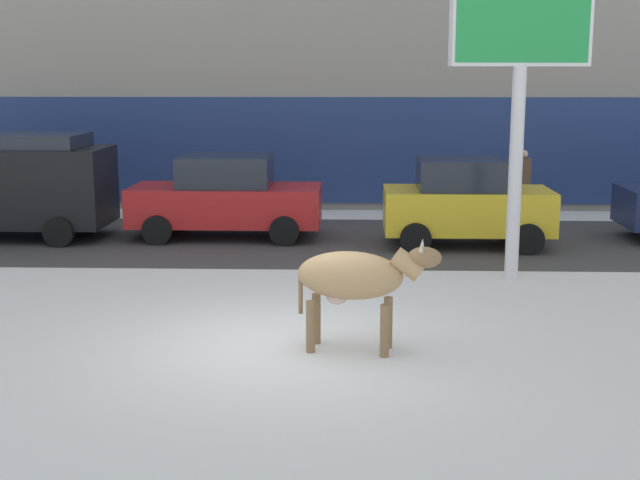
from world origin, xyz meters
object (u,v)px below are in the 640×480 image
(car_yellow_hatchback, at_px, (466,203))
(pedestrian_near_billboard, at_px, (523,184))
(billboard, at_px, (522,32))
(car_red_sedan, at_px, (226,197))
(car_black_van, at_px, (5,183))
(cow_tan, at_px, (355,278))

(car_yellow_hatchback, relative_size, pedestrian_near_billboard, 2.03)
(billboard, bearing_deg, car_red_sedan, 146.72)
(pedestrian_near_billboard, bearing_deg, car_black_van, -165.63)
(cow_tan, xyz_separation_m, car_yellow_hatchback, (2.38, 7.09, -0.07))
(car_black_van, xyz_separation_m, car_yellow_hatchback, (10.07, -0.57, -0.32))
(car_yellow_hatchback, bearing_deg, billboard, -81.25)
(car_yellow_hatchback, bearing_deg, pedestrian_near_billboard, 62.24)
(car_red_sedan, height_order, pedestrian_near_billboard, car_red_sedan)
(billboard, xyz_separation_m, car_yellow_hatchback, (-0.45, 2.94, -3.39))
(car_black_van, bearing_deg, cow_tan, -44.85)
(cow_tan, xyz_separation_m, pedestrian_near_billboard, (4.29, 10.72, -0.11))
(car_yellow_hatchback, distance_m, pedestrian_near_billboard, 4.11)
(car_red_sedan, relative_size, car_yellow_hatchback, 1.20)
(billboard, bearing_deg, cow_tan, -124.29)
(billboard, relative_size, pedestrian_near_billboard, 3.21)
(billboard, xyz_separation_m, car_red_sedan, (-5.66, 3.71, -3.41))
(cow_tan, xyz_separation_m, billboard, (2.83, 4.15, 3.32))
(cow_tan, distance_m, car_red_sedan, 8.35)
(car_black_van, bearing_deg, billboard, -18.42)
(car_yellow_hatchback, bearing_deg, car_black_van, 176.78)
(car_red_sedan, xyz_separation_m, pedestrian_near_billboard, (7.12, 2.86, -0.03))
(billboard, height_order, pedestrian_near_billboard, billboard)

